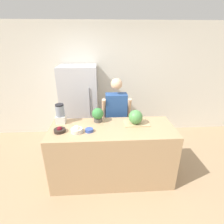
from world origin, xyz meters
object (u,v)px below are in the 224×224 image
(bowl_cream, at_px, (77,130))
(potted_plant, at_px, (98,115))
(person, at_px, (116,118))
(bowl_cherries, at_px, (60,130))
(watermelon, at_px, (136,117))
(blender, at_px, (60,114))
(refrigerator, at_px, (80,104))
(bowl_small_blue, at_px, (89,130))

(bowl_cream, height_order, potted_plant, potted_plant)
(person, height_order, bowl_cream, person)
(bowl_cherries, bearing_deg, person, 38.75)
(watermelon, bearing_deg, bowl_cherries, -170.97)
(person, xyz_separation_m, bowl_cherries, (-0.90, -0.72, 0.17))
(person, height_order, watermelon, person)
(blender, bearing_deg, bowl_cream, -49.53)
(person, distance_m, bowl_cream, 1.01)
(bowl_cherries, height_order, blender, blender)
(bowl_cream, xyz_separation_m, potted_plant, (0.31, 0.35, 0.08))
(refrigerator, height_order, potted_plant, refrigerator)
(bowl_cream, height_order, blender, blender)
(refrigerator, xyz_separation_m, blender, (-0.18, -1.11, 0.25))
(bowl_cherries, bearing_deg, bowl_small_blue, -2.29)
(bowl_cream, bearing_deg, refrigerator, 94.50)
(potted_plant, bearing_deg, blender, -179.93)
(refrigerator, xyz_separation_m, bowl_cherries, (-0.14, -1.42, 0.13))
(refrigerator, height_order, bowl_small_blue, refrigerator)
(watermelon, height_order, potted_plant, watermelon)
(bowl_cream, relative_size, blender, 0.54)
(refrigerator, height_order, bowl_cream, refrigerator)
(bowl_cream, bearing_deg, person, 49.40)
(watermelon, relative_size, blender, 0.70)
(bowl_cherries, xyz_separation_m, potted_plant, (0.56, 0.32, 0.10))
(bowl_small_blue, distance_m, blender, 0.60)
(bowl_cream, xyz_separation_m, bowl_small_blue, (0.18, 0.01, -0.02))
(person, bearing_deg, bowl_cherries, -141.25)
(bowl_small_blue, bearing_deg, person, 57.91)
(bowl_cream, bearing_deg, bowl_cherries, 172.96)
(blender, height_order, potted_plant, blender)
(refrigerator, bearing_deg, person, -42.59)
(refrigerator, relative_size, blender, 5.34)
(bowl_cream, distance_m, potted_plant, 0.47)
(person, relative_size, potted_plant, 6.69)
(bowl_small_blue, xyz_separation_m, potted_plant, (0.13, 0.33, 0.10))
(person, height_order, potted_plant, person)
(refrigerator, distance_m, person, 1.03)
(watermelon, relative_size, bowl_small_blue, 1.89)
(watermelon, distance_m, bowl_small_blue, 0.76)
(person, bearing_deg, potted_plant, -129.80)
(potted_plant, bearing_deg, person, 50.20)
(bowl_cherries, distance_m, potted_plant, 0.65)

